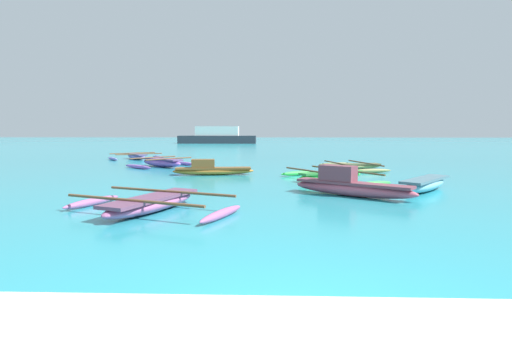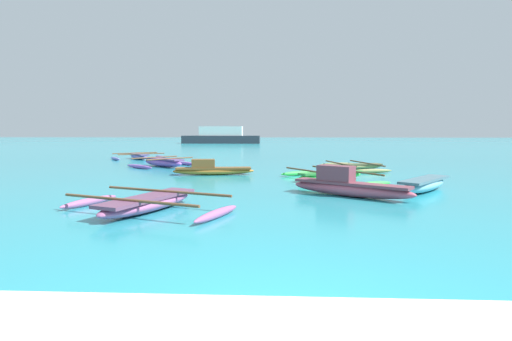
# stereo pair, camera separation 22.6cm
# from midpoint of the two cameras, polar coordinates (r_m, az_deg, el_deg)

# --- Properties ---
(moored_boat_0) EXTENTS (3.90, 3.98, 0.52)m
(moored_boat_0) POSITION_cam_midpoint_polar(r_m,az_deg,el_deg) (22.69, -12.89, 1.14)
(moored_boat_0) COLOR #985DC1
(moored_boat_0) RESTS_ON ground_plane
(moored_boat_1) EXTENTS (4.05, 4.88, 0.41)m
(moored_boat_1) POSITION_cam_midpoint_polar(r_m,az_deg,el_deg) (16.19, 11.05, -0.75)
(moored_boat_1) COLOR #3CD54C
(moored_boat_1) RESTS_ON ground_plane
(moored_boat_2) EXTENTS (4.49, 3.33, 0.43)m
(moored_boat_2) POSITION_cam_midpoint_polar(r_m,az_deg,el_deg) (10.19, -14.53, -4.52)
(moored_boat_2) COLOR #A65A8C
(moored_boat_2) RESTS_ON ground_plane
(moored_boat_3) EXTENTS (3.70, 1.14, 0.71)m
(moored_boat_3) POSITION_cam_midpoint_polar(r_m,az_deg,el_deg) (18.07, -5.98, 0.17)
(moored_boat_3) COLOR #BA752B
(moored_boat_3) RESTS_ON ground_plane
(moored_boat_4) EXTENTS (2.52, 2.86, 0.43)m
(moored_boat_4) POSITION_cam_midpoint_polar(r_m,az_deg,el_deg) (14.24, 23.36, -1.80)
(moored_boat_4) COLOR #70B2CA
(moored_boat_4) RESTS_ON ground_plane
(moored_boat_5) EXTENTS (3.53, 2.74, 0.91)m
(moored_boat_5) POSITION_cam_midpoint_polar(r_m,az_deg,el_deg) (12.44, 13.46, -2.12)
(moored_boat_5) COLOR #BB5169
(moored_boat_5) RESTS_ON ground_plane
(moored_boat_6) EXTENTS (3.30, 4.48, 0.34)m
(moored_boat_6) POSITION_cam_midpoint_polar(r_m,az_deg,el_deg) (21.24, 14.00, 0.60)
(moored_boat_6) COLOR #8D9153
(moored_boat_6) RESTS_ON ground_plane
(moored_boat_7) EXTENTS (3.98, 3.71, 0.44)m
(moored_boat_7) POSITION_cam_midpoint_polar(r_m,az_deg,el_deg) (29.20, -16.21, 1.97)
(moored_boat_7) COLOR #7D77D3
(moored_boat_7) RESTS_ON ground_plane
(distant_ferry) EXTENTS (12.33, 2.71, 2.71)m
(distant_ferry) POSITION_cam_midpoint_polar(r_m,az_deg,el_deg) (64.18, -4.89, 4.87)
(distant_ferry) COLOR #2D333D
(distant_ferry) RESTS_ON ground_plane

